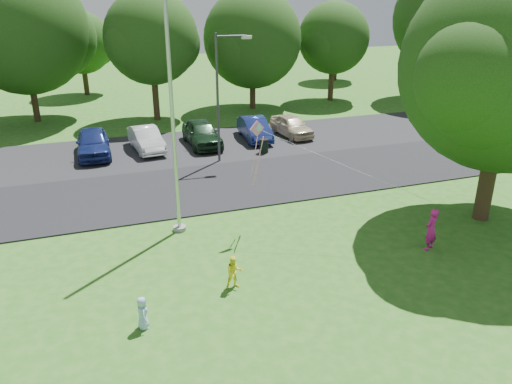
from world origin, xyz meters
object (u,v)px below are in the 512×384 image
object	(u,v)px
street_lamp	(222,87)
child_yellow	(234,272)
woman	(431,229)
trash_can	(264,146)
kite	(261,142)
flagpole	(173,125)
big_tree	(507,71)
child_blue	(143,313)

from	to	relation	value
street_lamp	child_yellow	bearing A→B (deg)	-100.41
woman	trash_can	bearing A→B (deg)	-107.29
woman	kite	distance (m)	6.76
flagpole	big_tree	distance (m)	12.14
big_tree	child_yellow	xyz separation A→B (m)	(-10.80, -1.49, -5.34)
street_lamp	big_tree	bearing A→B (deg)	-49.48
child_yellow	trash_can	bearing A→B (deg)	70.06
flagpole	street_lamp	bearing A→B (deg)	62.31
flagpole	child_yellow	world-z (taller)	flagpole
flagpole	kite	world-z (taller)	flagpole
flagpole	woman	xyz separation A→B (m)	(8.11, -4.43, -3.38)
child_blue	kite	size ratio (longest dim) A/B	0.17
street_lamp	child_blue	distance (m)	14.75
trash_can	big_tree	distance (m)	13.38
big_tree	kite	distance (m)	9.19
flagpole	trash_can	distance (m)	10.90
street_lamp	trash_can	bearing A→B (deg)	17.37
child_yellow	kite	bearing A→B (deg)	62.81
street_lamp	flagpole	bearing A→B (deg)	-113.73
trash_can	child_blue	xyz separation A→B (m)	(-8.48, -13.61, 0.06)
big_tree	flagpole	bearing A→B (deg)	165.38
child_yellow	big_tree	bearing A→B (deg)	11.82
street_lamp	big_tree	distance (m)	13.13
child_yellow	kite	distance (m)	5.15
child_blue	big_tree	bearing A→B (deg)	-80.09
street_lamp	kite	bearing A→B (deg)	-92.05
street_lamp	woman	distance (m)	12.97
kite	child_blue	bearing A→B (deg)	-149.36
trash_can	child_yellow	distance (m)	13.70
flagpole	big_tree	world-z (taller)	flagpole
child_blue	woman	bearing A→B (deg)	-84.15
woman	child_yellow	world-z (taller)	woman
child_yellow	child_blue	size ratio (longest dim) A/B	1.12
big_tree	child_blue	xyz separation A→B (m)	(-13.72, -2.58, -5.40)
flagpole	woman	distance (m)	9.84
trash_can	kite	bearing A→B (deg)	-110.70
big_tree	woman	xyz separation A→B (m)	(-3.52, -1.40, -5.10)
flagpole	child_yellow	size ratio (longest dim) A/B	9.22
flagpole	big_tree	xyz separation A→B (m)	(11.63, -3.03, 1.72)
trash_can	child_yellow	size ratio (longest dim) A/B	0.77
trash_can	woman	xyz separation A→B (m)	(1.73, -12.43, 0.36)
trash_can	woman	distance (m)	12.56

